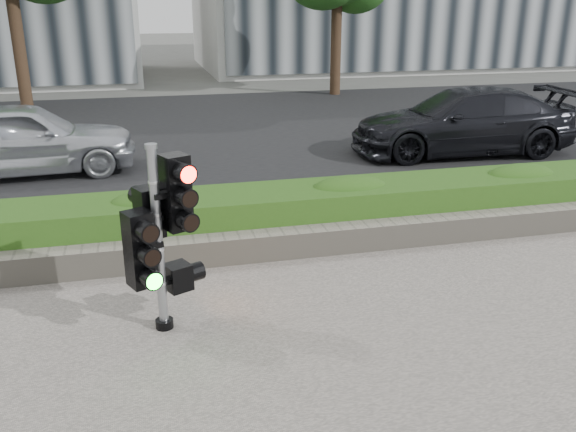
{
  "coord_description": "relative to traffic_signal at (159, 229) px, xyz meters",
  "views": [
    {
      "loc": [
        -1.28,
        -5.14,
        3.14
      ],
      "look_at": [
        0.13,
        0.6,
        1.04
      ],
      "focal_mm": 38.0,
      "sensor_mm": 36.0,
      "label": 1
    }
  ],
  "objects": [
    {
      "name": "hedge",
      "position": [
        1.19,
        2.11,
        -0.7
      ],
      "size": [
        12.0,
        1.0,
        0.68
      ],
      "primitive_type": "cube",
      "color": "#52892A",
      "rests_on": "sidewalk"
    },
    {
      "name": "car_silver",
      "position": [
        -2.24,
        6.45,
        -0.36
      ],
      "size": [
        4.18,
        1.94,
        1.39
      ],
      "primitive_type": "imported",
      "rotation": [
        0.0,
        0.0,
        1.65
      ],
      "color": "silver",
      "rests_on": "road"
    },
    {
      "name": "ground",
      "position": [
        1.19,
        -0.44,
        -1.07
      ],
      "size": [
        120.0,
        120.0,
        0.0
      ],
      "primitive_type": "plane",
      "color": "#51514C",
      "rests_on": "ground"
    },
    {
      "name": "car_dark",
      "position": [
        6.59,
        6.05,
        -0.37
      ],
      "size": [
        4.85,
        2.26,
        1.37
      ],
      "primitive_type": "imported",
      "rotation": [
        0.0,
        0.0,
        -1.64
      ],
      "color": "black",
      "rests_on": "road"
    },
    {
      "name": "road",
      "position": [
        1.19,
        9.56,
        -1.06
      ],
      "size": [
        60.0,
        13.0,
        0.02
      ],
      "primitive_type": "cube",
      "color": "black",
      "rests_on": "ground"
    },
    {
      "name": "curb",
      "position": [
        1.19,
        2.71,
        -1.01
      ],
      "size": [
        60.0,
        0.25,
        0.12
      ],
      "primitive_type": "cube",
      "color": "gray",
      "rests_on": "ground"
    },
    {
      "name": "traffic_signal",
      "position": [
        0.0,
        0.0,
        0.0
      ],
      "size": [
        0.68,
        0.62,
        1.88
      ],
      "rotation": [
        0.0,
        0.0,
        0.42
      ],
      "color": "black",
      "rests_on": "sidewalk"
    },
    {
      "name": "stone_wall",
      "position": [
        1.19,
        1.46,
        -0.87
      ],
      "size": [
        12.0,
        0.32,
        0.34
      ],
      "primitive_type": "cube",
      "color": "gray",
      "rests_on": "sidewalk"
    }
  ]
}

